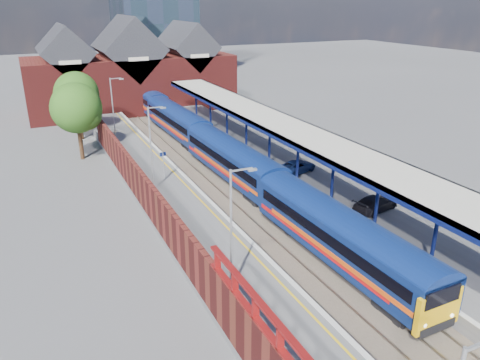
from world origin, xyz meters
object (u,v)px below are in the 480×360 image
at_px(lamp_post_c, 152,143).
at_px(lamp_post_d, 114,105).
at_px(train, 201,136).
at_px(lamp_post_b, 233,224).
at_px(platform_sign, 163,161).
at_px(parked_car_dark, 375,203).
at_px(parked_car_blue, 296,166).

bearing_deg(lamp_post_c, lamp_post_d, 90.00).
height_order(train, lamp_post_b, lamp_post_b).
distance_m(lamp_post_c, platform_sign, 3.34).
height_order(lamp_post_b, parked_car_dark, lamp_post_b).
xyz_separation_m(train, platform_sign, (-6.49, -7.89, 0.57)).
bearing_deg(parked_car_dark, lamp_post_b, 95.59).
xyz_separation_m(lamp_post_c, lamp_post_d, (0.00, 16.00, 0.00)).
xyz_separation_m(train, parked_car_blue, (5.02, -11.36, -0.55)).
bearing_deg(lamp_post_c, platform_sign, 55.74).
xyz_separation_m(lamp_post_b, platform_sign, (1.36, 18.00, -2.30)).
height_order(lamp_post_c, parked_car_blue, lamp_post_c).
bearing_deg(parked_car_blue, lamp_post_c, 64.51).
bearing_deg(train, lamp_post_b, -106.88).
height_order(platform_sign, parked_car_blue, platform_sign).
distance_m(train, platform_sign, 10.23).
bearing_deg(lamp_post_d, lamp_post_c, -90.00).
bearing_deg(platform_sign, lamp_post_c, -124.26).
bearing_deg(parked_car_blue, platform_sign, 54.25).
bearing_deg(platform_sign, train, 50.55).
bearing_deg(lamp_post_d, parked_car_dark, -62.95).
distance_m(lamp_post_b, parked_car_blue, 19.71).
xyz_separation_m(lamp_post_d, parked_car_dark, (13.86, -27.15, -3.40)).
distance_m(lamp_post_b, lamp_post_c, 16.00).
bearing_deg(lamp_post_b, parked_car_dark, 19.29).
height_order(lamp_post_c, lamp_post_d, same).
relative_size(lamp_post_c, parked_car_dark, 1.72).
distance_m(lamp_post_c, lamp_post_d, 16.00).
height_order(lamp_post_c, platform_sign, lamp_post_c).
relative_size(train, lamp_post_d, 9.42).
relative_size(train, parked_car_dark, 16.25).
bearing_deg(lamp_post_c, lamp_post_b, -90.00).
bearing_deg(train, lamp_post_d, 142.12).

